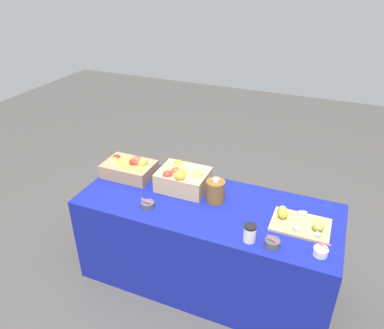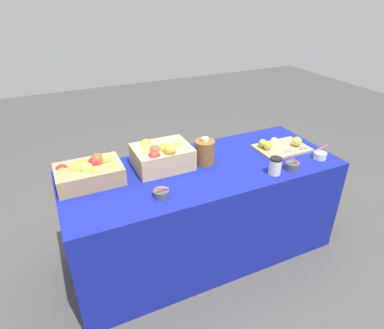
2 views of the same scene
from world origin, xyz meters
name	(u,v)px [view 1 (image 1 of 2)]	position (x,y,z in m)	size (l,w,h in m)	color
ground_plane	(205,277)	(0.00, 0.00, 0.00)	(10.00, 10.00, 0.00)	#474442
table	(206,243)	(0.00, 0.00, 0.37)	(1.90, 0.76, 0.74)	navy
apple_crate_left	(129,168)	(-0.73, 0.13, 0.81)	(0.40, 0.27, 0.17)	tan
apple_crate_middle	(182,178)	(-0.25, 0.12, 0.83)	(0.38, 0.30, 0.21)	tan
cutting_board_front	(300,223)	(0.66, 0.00, 0.76)	(0.38, 0.27, 0.09)	tan
sample_bowl_near	(321,252)	(0.81, -0.23, 0.77)	(0.09, 0.09, 0.11)	silver
sample_bowl_mid	(148,205)	(-0.38, -0.20, 0.76)	(0.10, 0.10, 0.09)	#4C4C51
sample_bowl_far	(272,243)	(0.53, -0.27, 0.77)	(0.09, 0.09, 0.10)	#4C4C51
cider_jug	(216,191)	(0.04, 0.06, 0.82)	(0.14, 0.14, 0.19)	brown
coffee_cup	(250,233)	(0.39, -0.27, 0.80)	(0.08, 0.08, 0.12)	silver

